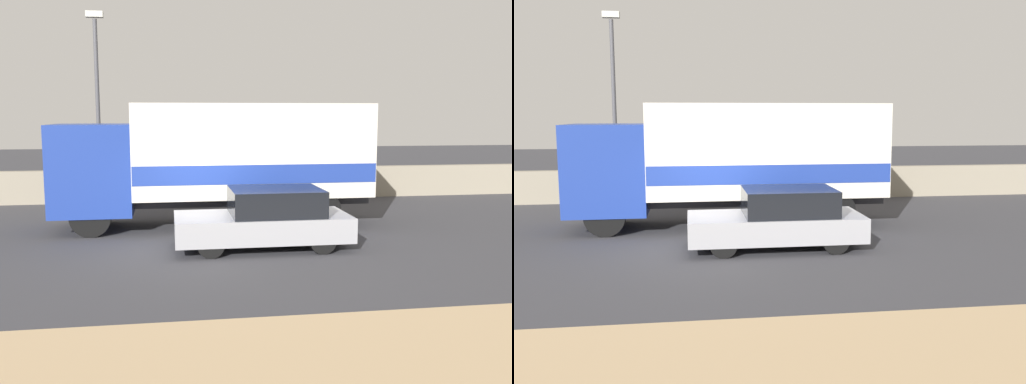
% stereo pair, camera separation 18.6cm
% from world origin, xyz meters
% --- Properties ---
extents(ground_plane, '(80.00, 80.00, 0.00)m').
position_xyz_m(ground_plane, '(0.00, 0.00, 0.00)').
color(ground_plane, '#38383D').
extents(stone_wall_backdrop, '(60.00, 0.35, 1.16)m').
position_xyz_m(stone_wall_backdrop, '(0.00, 7.59, 0.58)').
color(stone_wall_backdrop, gray).
rests_on(stone_wall_backdrop, ground_plane).
extents(street_lamp, '(0.56, 0.28, 6.52)m').
position_xyz_m(street_lamp, '(-3.24, 7.03, 3.80)').
color(street_lamp, '#4C4C51').
rests_on(street_lamp, ground_plane).
extents(box_truck, '(8.65, 2.38, 3.42)m').
position_xyz_m(box_truck, '(0.55, 2.73, 1.89)').
color(box_truck, navy).
rests_on(box_truck, ground_plane).
extents(car_hatchback, '(4.08, 1.84, 1.41)m').
position_xyz_m(car_hatchback, '(1.34, -0.11, 0.69)').
color(car_hatchback, '#9E9EA3').
rests_on(car_hatchback, ground_plane).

